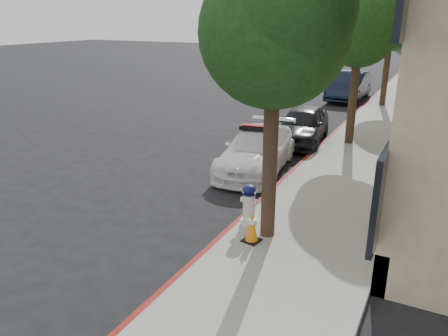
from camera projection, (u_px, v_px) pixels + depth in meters
ground at (198, 187)px, 12.26m from camera, size 120.00×120.00×0.00m
sidewalk at (384, 124)px, 19.08m from camera, size 3.20×50.00×0.15m
curb_strip at (349, 120)px, 19.75m from camera, size 0.12×50.00×0.15m
tree_near at (276, 31)px, 7.90m from camera, size 2.92×2.82×5.62m
tree_mid at (361, 28)px, 14.65m from camera, size 2.77×2.64×5.43m
tree_far at (393, 19)px, 21.30m from camera, size 3.10×3.00×5.81m
police_car at (257, 150)px, 13.43m from camera, size 2.33×4.56×1.42m
parked_car_mid at (303, 125)px, 16.36m from camera, size 2.11×4.20×1.37m
parked_car_far at (349, 86)px, 24.73m from camera, size 1.72×4.80×1.57m
fire_hydrant at (249, 205)px, 9.59m from camera, size 0.38×0.36×0.93m
traffic_cone at (252, 227)px, 8.90m from camera, size 0.39×0.39×0.64m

